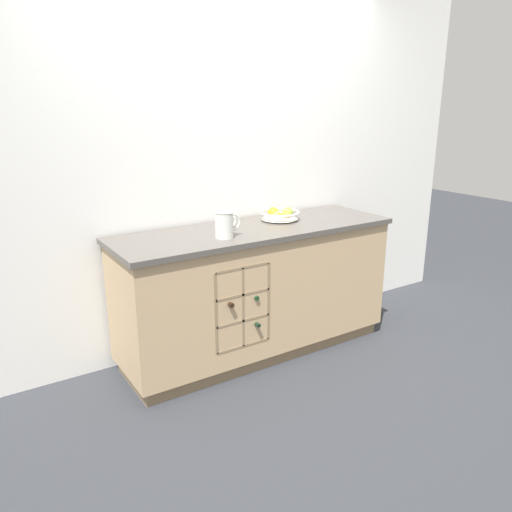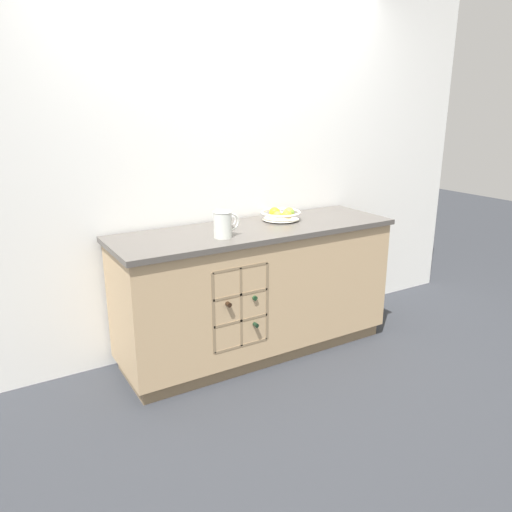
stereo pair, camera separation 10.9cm
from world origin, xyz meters
TOP-DOWN VIEW (x-y plane):
  - ground_plane at (0.00, 0.00)m, footprint 14.00×14.00m
  - back_wall at (0.00, 0.36)m, footprint 4.40×0.06m
  - kitchen_island at (-0.00, -0.00)m, footprint 1.95×0.63m
  - fruit_bowl at (0.26, 0.09)m, footprint 0.28×0.28m
  - white_pitcher at (-0.31, -0.12)m, footprint 0.17×0.12m
  - ceramic_mug at (-0.19, 0.06)m, footprint 0.11×0.07m

SIDE VIEW (x-z plane):
  - ground_plane at x=0.00m, z-range 0.00..0.00m
  - kitchen_island at x=0.00m, z-range 0.01..0.91m
  - fruit_bowl at x=0.26m, z-range 0.90..0.99m
  - ceramic_mug at x=-0.19m, z-range 0.91..1.00m
  - white_pitcher at x=-0.31m, z-range 0.91..1.08m
  - back_wall at x=0.00m, z-range 0.00..2.55m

